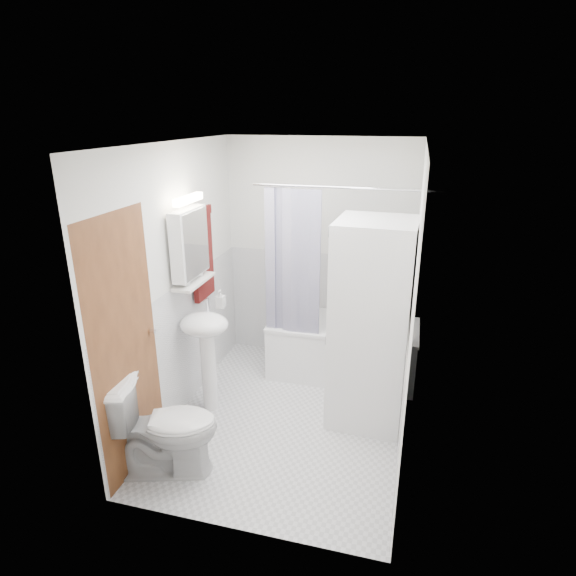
% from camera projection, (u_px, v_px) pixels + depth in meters
% --- Properties ---
extents(floor, '(2.60, 2.60, 0.00)m').
position_uv_depth(floor, '(288.00, 417.00, 4.38)').
color(floor, silver).
rests_on(floor, ground).
extents(room_walls, '(2.60, 2.60, 2.60)m').
position_uv_depth(room_walls, '(288.00, 261.00, 3.87)').
color(room_walls, white).
rests_on(room_walls, ground).
extents(wainscot, '(1.98, 2.58, 2.58)m').
position_uv_depth(wainscot, '(296.00, 344.00, 4.44)').
color(wainscot, white).
rests_on(wainscot, ground).
extents(door, '(0.05, 2.00, 2.00)m').
position_uv_depth(door, '(153.00, 331.00, 3.77)').
color(door, brown).
rests_on(door, ground).
extents(bathtub, '(1.51, 0.71, 0.58)m').
position_uv_depth(bathtub, '(343.00, 346.00, 5.02)').
color(bathtub, white).
rests_on(bathtub, ground).
extents(tub_spout, '(0.04, 0.12, 0.04)m').
position_uv_depth(tub_spout, '(368.00, 285.00, 5.08)').
color(tub_spout, silver).
rests_on(tub_spout, room_walls).
extents(curtain_rod, '(1.69, 0.02, 0.02)m').
position_uv_depth(curtain_rod, '(345.00, 188.00, 4.18)').
color(curtain_rod, silver).
rests_on(curtain_rod, room_walls).
extents(shower_curtain, '(0.55, 0.02, 1.45)m').
position_uv_depth(shower_curtain, '(293.00, 266.00, 4.55)').
color(shower_curtain, '#171446').
rests_on(shower_curtain, curtain_rod).
extents(sink, '(0.44, 0.37, 1.04)m').
position_uv_depth(sink, '(206.00, 339.00, 4.30)').
color(sink, white).
rests_on(sink, ground).
extents(medicine_cabinet, '(0.13, 0.50, 0.71)m').
position_uv_depth(medicine_cabinet, '(190.00, 241.00, 4.15)').
color(medicine_cabinet, white).
rests_on(medicine_cabinet, room_walls).
extents(shelf, '(0.18, 0.54, 0.02)m').
position_uv_depth(shelf, '(194.00, 281.00, 4.28)').
color(shelf, silver).
rests_on(shelf, room_walls).
extents(shower_caddy, '(0.22, 0.06, 0.02)m').
position_uv_depth(shower_caddy, '(375.00, 263.00, 4.97)').
color(shower_caddy, silver).
rests_on(shower_caddy, room_walls).
extents(towel, '(0.07, 0.37, 0.89)m').
position_uv_depth(towel, '(202.00, 252.00, 4.51)').
color(towel, '#5F1814').
rests_on(towel, room_walls).
extents(washer_dryer, '(0.68, 0.67, 1.82)m').
position_uv_depth(washer_dryer, '(371.00, 325.00, 4.10)').
color(washer_dryer, white).
rests_on(washer_dryer, ground).
extents(toilet, '(0.89, 0.66, 0.78)m').
position_uv_depth(toilet, '(165.00, 427.00, 3.61)').
color(toilet, white).
rests_on(toilet, ground).
extents(soap_pump, '(0.08, 0.17, 0.08)m').
position_uv_depth(soap_pump, '(221.00, 303.00, 4.45)').
color(soap_pump, gray).
rests_on(soap_pump, sink).
extents(shelf_bottle, '(0.07, 0.18, 0.07)m').
position_uv_depth(shelf_bottle, '(186.00, 282.00, 4.12)').
color(shelf_bottle, gray).
rests_on(shelf_bottle, shelf).
extents(shelf_cup, '(0.10, 0.09, 0.10)m').
position_uv_depth(shelf_cup, '(199.00, 271.00, 4.36)').
color(shelf_cup, gray).
rests_on(shelf_cup, shelf).
extents(shampoo_a, '(0.13, 0.17, 0.13)m').
position_uv_depth(shampoo_a, '(351.00, 254.00, 5.00)').
color(shampoo_a, gray).
rests_on(shampoo_a, shower_caddy).
extents(shampoo_b, '(0.08, 0.21, 0.08)m').
position_uv_depth(shampoo_b, '(362.00, 258.00, 4.98)').
color(shampoo_b, '#2B5EAC').
rests_on(shampoo_b, shower_caddy).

